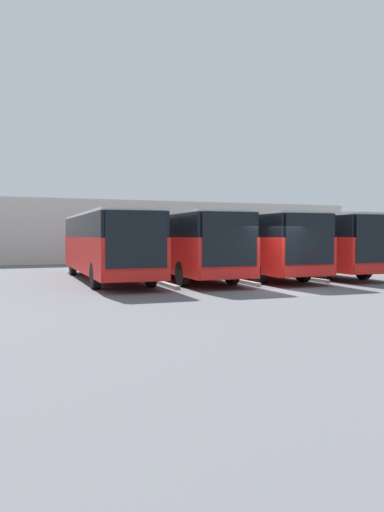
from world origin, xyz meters
TOP-DOWN VIEW (x-y plane):
  - ground_plane at (0.00, 0.00)m, footprint 600.00×600.00m
  - bus_0 at (-5.35, -6.23)m, footprint 3.00×12.16m
  - curb_divider_0 at (-3.57, -4.44)m, footprint 0.45×6.00m
  - bus_1 at (-1.78, -6.13)m, footprint 3.00×12.16m
  - curb_divider_1 at (0.00, -4.34)m, footprint 0.45×6.00m
  - bus_2 at (1.78, -6.23)m, footprint 3.00×12.16m
  - curb_divider_2 at (3.57, -4.44)m, footprint 0.45×6.00m
  - bus_3 at (5.35, -6.58)m, footprint 3.00×12.16m
  - station_building at (0.00, -26.25)m, footprint 39.84×13.16m

SIDE VIEW (x-z plane):
  - ground_plane at x=0.00m, z-range 0.00..0.00m
  - curb_divider_0 at x=-3.57m, z-range 0.00..0.15m
  - curb_divider_1 at x=0.00m, z-range 0.00..0.15m
  - curb_divider_2 at x=3.57m, z-range 0.00..0.15m
  - bus_0 at x=-5.35m, z-range 0.19..3.36m
  - bus_1 at x=-1.78m, z-range 0.19..3.36m
  - bus_2 at x=1.78m, z-range 0.19..3.36m
  - bus_3 at x=5.35m, z-range 0.19..3.36m
  - station_building at x=0.00m, z-range 0.03..4.93m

